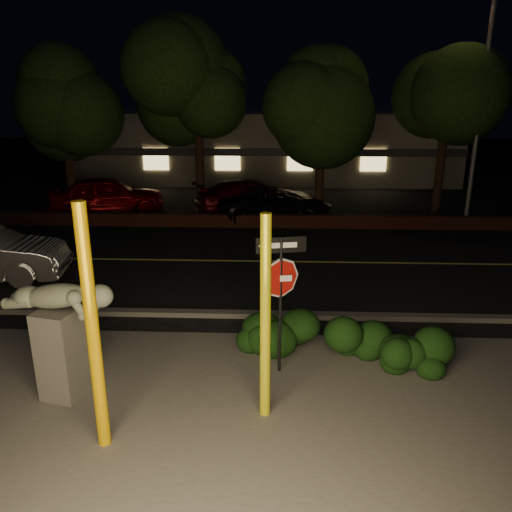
{
  "coord_description": "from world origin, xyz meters",
  "views": [
    {
      "loc": [
        0.75,
        -7.79,
        4.95
      ],
      "look_at": [
        0.31,
        2.6,
        1.6
      ],
      "focal_mm": 35.0,
      "sensor_mm": 36.0,
      "label": 1
    }
  ],
  "objects_px": {
    "sculpture": "(59,327)",
    "parked_car_darkred": "(253,197)",
    "parked_car_red": "(107,195)",
    "yellow_pole_left": "(93,332)",
    "signpost": "(281,279)",
    "parked_car_dark": "(274,203)",
    "yellow_pole_right": "(265,320)",
    "streetlight": "(477,86)"
  },
  "relations": [
    {
      "from": "signpost",
      "to": "parked_car_darkred",
      "type": "distance_m",
      "value": 13.33
    },
    {
      "from": "sculpture",
      "to": "streetlight",
      "type": "height_order",
      "value": "streetlight"
    },
    {
      "from": "signpost",
      "to": "parked_car_dark",
      "type": "bearing_deg",
      "value": 79.66
    },
    {
      "from": "signpost",
      "to": "parked_car_dark",
      "type": "xyz_separation_m",
      "value": [
        -0.19,
        12.33,
        -1.19
      ]
    },
    {
      "from": "signpost",
      "to": "parked_car_red",
      "type": "bearing_deg",
      "value": 108.79
    },
    {
      "from": "sculpture",
      "to": "parked_car_dark",
      "type": "height_order",
      "value": "sculpture"
    },
    {
      "from": "sculpture",
      "to": "parked_car_darkred",
      "type": "height_order",
      "value": "sculpture"
    },
    {
      "from": "yellow_pole_left",
      "to": "signpost",
      "type": "height_order",
      "value": "yellow_pole_left"
    },
    {
      "from": "yellow_pole_left",
      "to": "parked_car_dark",
      "type": "xyz_separation_m",
      "value": [
        2.41,
        14.49,
        -1.16
      ]
    },
    {
      "from": "parked_car_red",
      "to": "parked_car_darkred",
      "type": "bearing_deg",
      "value": -105.08
    },
    {
      "from": "yellow_pole_left",
      "to": "sculpture",
      "type": "height_order",
      "value": "yellow_pole_left"
    },
    {
      "from": "sculpture",
      "to": "signpost",
      "type": "bearing_deg",
      "value": 27.32
    },
    {
      "from": "yellow_pole_right",
      "to": "parked_car_darkred",
      "type": "distance_m",
      "value": 14.62
    },
    {
      "from": "parked_car_red",
      "to": "yellow_pole_left",
      "type": "bearing_deg",
      "value": -179.43
    },
    {
      "from": "signpost",
      "to": "sculpture",
      "type": "xyz_separation_m",
      "value": [
        -3.65,
        -0.96,
        -0.55
      ]
    },
    {
      "from": "streetlight",
      "to": "signpost",
      "type": "bearing_deg",
      "value": -104.27
    },
    {
      "from": "yellow_pole_right",
      "to": "parked_car_red",
      "type": "height_order",
      "value": "yellow_pole_right"
    },
    {
      "from": "yellow_pole_left",
      "to": "parked_car_red",
      "type": "height_order",
      "value": "yellow_pole_left"
    },
    {
      "from": "parked_car_red",
      "to": "streetlight",
      "type": "bearing_deg",
      "value": -114.31
    },
    {
      "from": "parked_car_red",
      "to": "sculpture",
      "type": "bearing_deg",
      "value": 178.1
    },
    {
      "from": "yellow_pole_left",
      "to": "parked_car_darkred",
      "type": "distance_m",
      "value": 15.5
    },
    {
      "from": "parked_car_red",
      "to": "parked_car_darkred",
      "type": "relative_size",
      "value": 0.96
    },
    {
      "from": "yellow_pole_right",
      "to": "signpost",
      "type": "relative_size",
      "value": 1.28
    },
    {
      "from": "sculpture",
      "to": "streetlight",
      "type": "bearing_deg",
      "value": 60.98
    },
    {
      "from": "sculpture",
      "to": "parked_car_darkred",
      "type": "distance_m",
      "value": 14.42
    },
    {
      "from": "yellow_pole_right",
      "to": "sculpture",
      "type": "relative_size",
      "value": 1.57
    },
    {
      "from": "parked_car_darkred",
      "to": "parked_car_dark",
      "type": "height_order",
      "value": "parked_car_darkred"
    },
    {
      "from": "yellow_pole_right",
      "to": "parked_car_red",
      "type": "xyz_separation_m",
      "value": [
        -7.26,
        14.31,
        -0.85
      ]
    },
    {
      "from": "sculpture",
      "to": "yellow_pole_right",
      "type": "bearing_deg",
      "value": 6.3
    },
    {
      "from": "parked_car_red",
      "to": "parked_car_dark",
      "type": "xyz_separation_m",
      "value": [
        7.31,
        -0.65,
        -0.15
      ]
    },
    {
      "from": "streetlight",
      "to": "parked_car_dark",
      "type": "bearing_deg",
      "value": -170.45
    },
    {
      "from": "yellow_pole_left",
      "to": "parked_car_darkred",
      "type": "relative_size",
      "value": 0.73
    },
    {
      "from": "sculpture",
      "to": "streetlight",
      "type": "relative_size",
      "value": 0.24
    },
    {
      "from": "yellow_pole_right",
      "to": "sculpture",
      "type": "distance_m",
      "value": 3.45
    },
    {
      "from": "yellow_pole_left",
      "to": "streetlight",
      "type": "xyz_separation_m",
      "value": [
        9.76,
        13.35,
        3.45
      ]
    },
    {
      "from": "signpost",
      "to": "sculpture",
      "type": "bearing_deg",
      "value": -176.54
    },
    {
      "from": "signpost",
      "to": "parked_car_red",
      "type": "relative_size",
      "value": 0.54
    },
    {
      "from": "streetlight",
      "to": "parked_car_dark",
      "type": "distance_m",
      "value": 8.75
    },
    {
      "from": "sculpture",
      "to": "parked_car_darkred",
      "type": "xyz_separation_m",
      "value": [
        2.51,
        14.19,
        -0.59
      ]
    },
    {
      "from": "yellow_pole_left",
      "to": "signpost",
      "type": "xyz_separation_m",
      "value": [
        2.6,
        2.16,
        0.03
      ]
    },
    {
      "from": "parked_car_darkred",
      "to": "signpost",
      "type": "bearing_deg",
      "value": 163.35
    },
    {
      "from": "yellow_pole_right",
      "to": "yellow_pole_left",
      "type": "bearing_deg",
      "value": -160.69
    }
  ]
}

